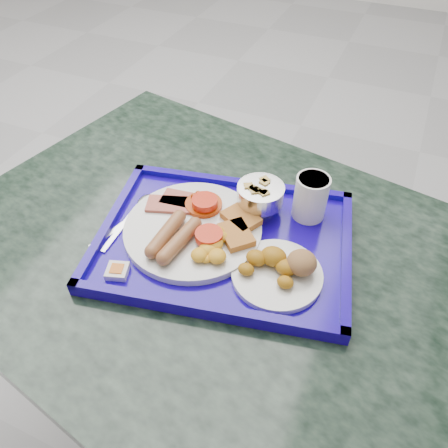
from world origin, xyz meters
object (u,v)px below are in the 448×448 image
(table, at_px, (236,317))
(bread_plate, at_px, (280,269))
(fruit_bowl, at_px, (260,195))
(main_plate, at_px, (196,228))
(juice_cup, at_px, (311,196))
(tray, at_px, (224,241))

(table, bearing_deg, bread_plate, -10.25)
(fruit_bowl, bearing_deg, main_plate, -128.94)
(table, xyz_separation_m, juice_cup, (0.09, 0.16, 0.26))
(juice_cup, bearing_deg, main_plate, -142.83)
(table, bearing_deg, fruit_bowl, 92.49)
(tray, bearing_deg, juice_cup, 45.46)
(bread_plate, distance_m, fruit_bowl, 0.17)
(table, xyz_separation_m, main_plate, (-0.10, 0.02, 0.22))
(juice_cup, bearing_deg, bread_plate, -90.89)
(main_plate, height_order, fruit_bowl, fruit_bowl)
(bread_plate, height_order, juice_cup, juice_cup)
(tray, relative_size, juice_cup, 5.80)
(table, height_order, juice_cup, juice_cup)
(tray, distance_m, main_plate, 0.06)
(tray, xyz_separation_m, fruit_bowl, (0.03, 0.10, 0.05))
(bread_plate, xyz_separation_m, juice_cup, (0.00, 0.17, 0.03))
(table, xyz_separation_m, tray, (-0.04, 0.03, 0.20))
(table, distance_m, bread_plate, 0.24)
(main_plate, xyz_separation_m, bread_plate, (0.18, -0.03, 0.00))
(main_plate, height_order, bread_plate, bread_plate)
(tray, height_order, fruit_bowl, fruit_bowl)
(tray, distance_m, fruit_bowl, 0.12)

